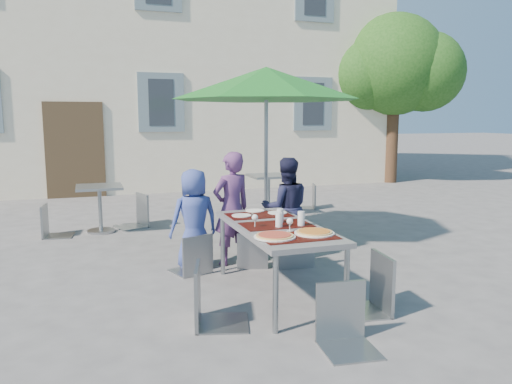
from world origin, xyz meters
name	(u,v)px	position (x,y,z in m)	size (l,w,h in m)	color
ground	(269,293)	(0.00, 0.00, 0.00)	(90.00, 90.00, 0.00)	#4D4C4F
building	(140,19)	(0.00, 11.50, 4.85)	(13.60, 8.20, 11.10)	beige
tree	(395,67)	(6.55, 7.54, 3.25)	(3.60, 3.00, 4.70)	#412B1C
dining_table	(276,230)	(0.05, -0.08, 0.70)	(0.80, 1.85, 0.76)	#46464B
pizza_near_left	(275,236)	(-0.17, -0.60, 0.77)	(0.39, 0.39, 0.03)	white
pizza_near_right	(314,232)	(0.24, -0.58, 0.77)	(0.38, 0.38, 0.03)	white
glassware	(284,218)	(0.10, -0.16, 0.83)	(0.53, 0.46, 0.15)	silver
place_settings	(258,213)	(0.07, 0.55, 0.76)	(0.70, 0.45, 0.01)	white
child_0	(194,219)	(-0.55, 1.15, 0.62)	(0.60, 0.39, 1.23)	#354693
child_1	(232,208)	(-0.07, 1.16, 0.71)	(0.52, 0.34, 1.43)	#583165
child_2	(286,208)	(0.68, 1.22, 0.67)	(0.65, 0.37, 1.33)	#191B38
chair_0	(193,230)	(-0.61, 0.92, 0.53)	(0.51, 0.52, 0.91)	gray
chair_1	(252,228)	(0.12, 0.94, 0.50)	(0.46, 0.47, 0.86)	gray
chair_2	(295,219)	(0.64, 0.81, 0.60)	(0.50, 0.51, 1.02)	#92969D
chair_3	(209,258)	(-0.78, -0.59, 0.61)	(0.57, 0.56, 1.04)	gray
chair_4	(373,248)	(0.74, -0.79, 0.63)	(0.52, 0.52, 1.06)	gray
chair_5	(346,278)	(0.16, -1.35, 0.57)	(0.47, 0.48, 0.97)	gray
patio_umbrella	(266,85)	(0.71, 2.06, 2.30)	(2.70, 2.70, 2.55)	#9FA1A6
cafe_table_0	(100,200)	(-1.59, 3.55, 0.52)	(0.71, 0.71, 0.76)	#9FA1A6
bg_chair_l_0	(50,201)	(-2.32, 3.47, 0.56)	(0.48, 0.48, 0.96)	gray
bg_chair_r_0	(136,190)	(-1.00, 3.81, 0.62)	(0.59, 0.59, 1.05)	gray
cafe_table_1	(269,187)	(1.49, 4.06, 0.53)	(0.72, 0.72, 0.77)	#9FA1A6
bg_chair_l_1	(242,185)	(1.04, 4.34, 0.56)	(0.49, 0.49, 0.96)	gray
bg_chair_r_1	(309,182)	(2.52, 4.43, 0.55)	(0.53, 0.53, 0.94)	gray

